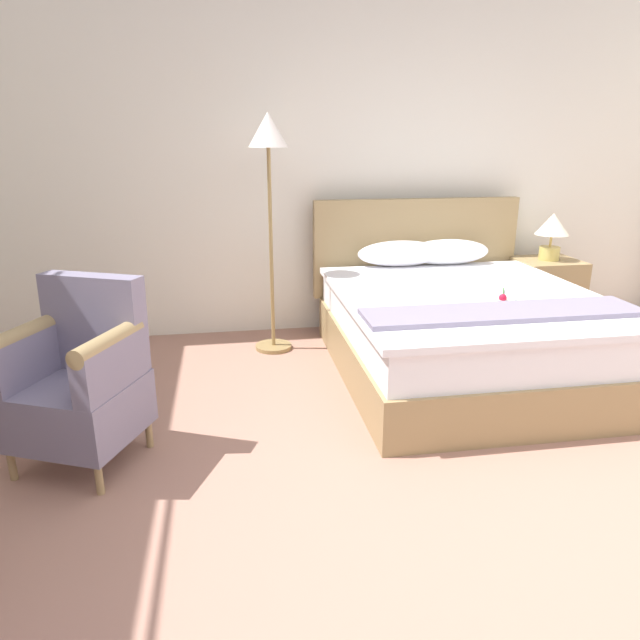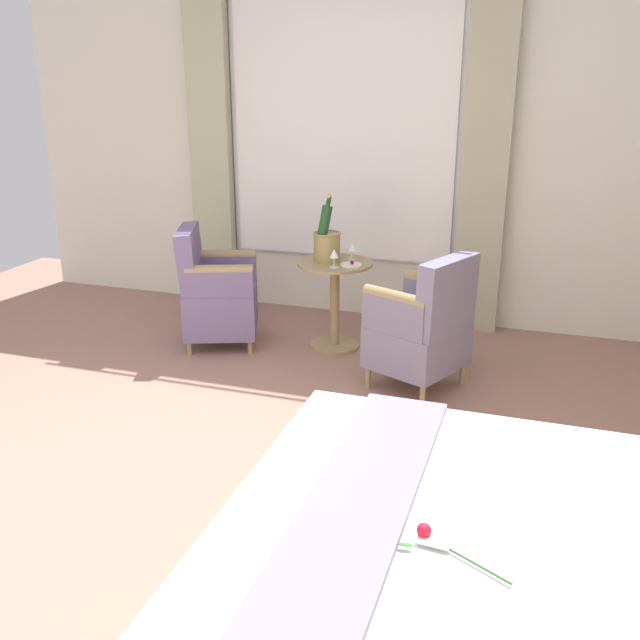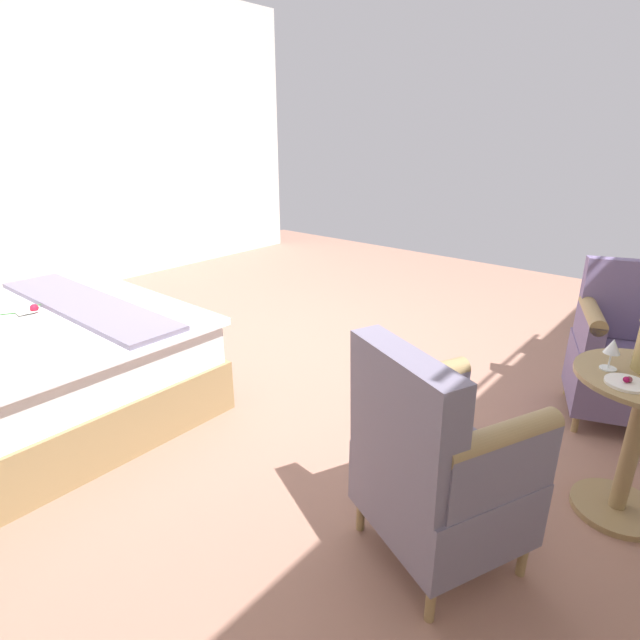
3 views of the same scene
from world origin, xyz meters
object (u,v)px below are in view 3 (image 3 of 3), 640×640
object	(u,v)px
side_table_round	(634,438)
snack_plate	(627,383)
wine_glass_near_bucket	(612,348)
armchair_by_window	(436,463)
armchair_facing_bed	(626,355)

from	to	relation	value
side_table_round	snack_plate	size ratio (longest dim) A/B	4.30
side_table_round	wine_glass_near_bucket	xyz separation A→B (m)	(0.15, 0.04, 0.38)
snack_plate	armchair_by_window	size ratio (longest dim) A/B	0.17
side_table_round	armchair_facing_bed	distance (m)	0.91
side_table_round	snack_plate	bearing A→B (deg)	67.10
side_table_round	snack_plate	xyz separation A→B (m)	(0.06, 0.14, 0.30)
snack_plate	armchair_facing_bed	world-z (taller)	armchair_facing_bed
side_table_round	wine_glass_near_bucket	bearing A→B (deg)	14.42
side_table_round	armchair_by_window	distance (m)	0.93
snack_plate	armchair_by_window	world-z (taller)	armchair_by_window
snack_plate	side_table_round	bearing A→B (deg)	-112.90
wine_glass_near_bucket	side_table_round	bearing A→B (deg)	-165.58
wine_glass_near_bucket	armchair_facing_bed	size ratio (longest dim) A/B	0.15
side_table_round	snack_plate	distance (m)	0.34
snack_plate	armchair_facing_bed	bearing A→B (deg)	-82.61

